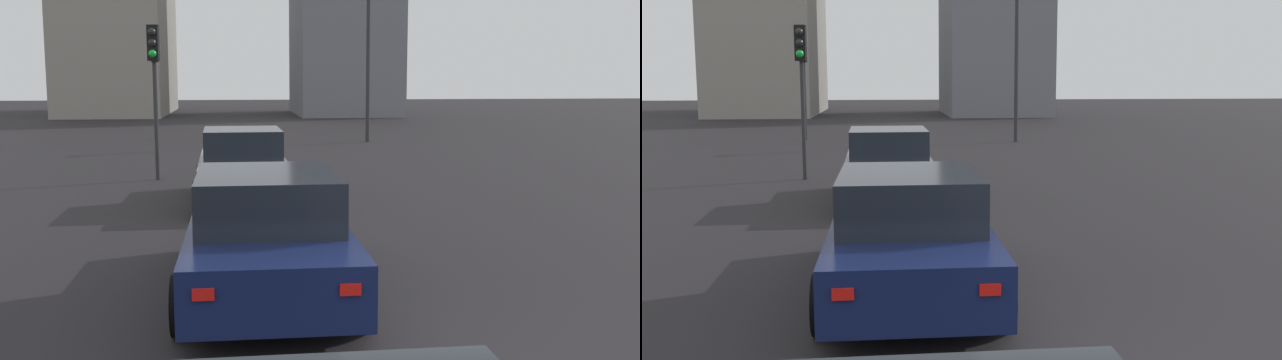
% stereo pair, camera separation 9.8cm
% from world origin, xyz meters
% --- Properties ---
extents(car_grey_right_lead, '(4.35, 2.07, 1.57)m').
position_xyz_m(car_grey_right_lead, '(9.16, 1.81, 0.75)').
color(car_grey_right_lead, slate).
rests_on(car_grey_right_lead, ground_plane).
extents(car_navy_right_second, '(4.76, 2.11, 1.53)m').
position_xyz_m(car_navy_right_second, '(2.54, 1.62, 0.74)').
color(car_navy_right_second, '#141E4C').
rests_on(car_navy_right_second, ground_plane).
extents(traffic_light_near_left, '(0.32, 0.29, 4.16)m').
position_xyz_m(traffic_light_near_left, '(24.84, 5.16, 2.99)').
color(traffic_light_near_left, '#2D2D30').
rests_on(traffic_light_near_left, ground_plane).
extents(traffic_light_near_right, '(0.33, 0.30, 3.95)m').
position_xyz_m(traffic_light_near_right, '(12.71, 3.96, 2.85)').
color(traffic_light_near_right, '#2D2D30').
rests_on(traffic_light_near_right, ground_plane).
extents(street_lamp_kerbside, '(0.56, 0.36, 6.33)m').
position_xyz_m(street_lamp_kerbside, '(23.00, -3.53, 3.79)').
color(street_lamp_kerbside, '#2D2D30').
rests_on(street_lamp_kerbside, ground_plane).
extents(building_facade_left, '(11.02, 6.83, 15.19)m').
position_xyz_m(building_facade_left, '(45.77, -6.00, 7.59)').
color(building_facade_left, slate).
rests_on(building_facade_left, ground_plane).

